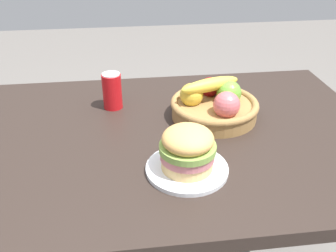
{
  "coord_description": "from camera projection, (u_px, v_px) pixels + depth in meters",
  "views": [
    {
      "loc": [
        -0.1,
        -1.0,
        1.36
      ],
      "look_at": [
        0.02,
        -0.06,
        0.81
      ],
      "focal_mm": 40.35,
      "sensor_mm": 36.0,
      "label": 1
    }
  ],
  "objects": [
    {
      "name": "sandwich",
      "position": [
        188.0,
        148.0,
        0.97
      ],
      "size": [
        0.15,
        0.15,
        0.12
      ],
      "color": "#E5BC75",
      "rests_on": "plate"
    },
    {
      "name": "soda_can",
      "position": [
        112.0,
        91.0,
        1.3
      ],
      "size": [
        0.07,
        0.07,
        0.13
      ],
      "color": "red",
      "rests_on": "dining_table"
    },
    {
      "name": "fruit_basket",
      "position": [
        214.0,
        104.0,
        1.24
      ],
      "size": [
        0.29,
        0.29,
        0.14
      ],
      "color": "#9E7542",
      "rests_on": "dining_table"
    },
    {
      "name": "dining_table",
      "position": [
        159.0,
        160.0,
        1.22
      ],
      "size": [
        1.4,
        0.9,
        0.75
      ],
      "color": "#2D231E",
      "rests_on": "ground_plane"
    },
    {
      "name": "plate",
      "position": [
        187.0,
        169.0,
        1.0
      ],
      "size": [
        0.22,
        0.22,
        0.01
      ],
      "primitive_type": "cylinder",
      "color": "white",
      "rests_on": "dining_table"
    }
  ]
}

